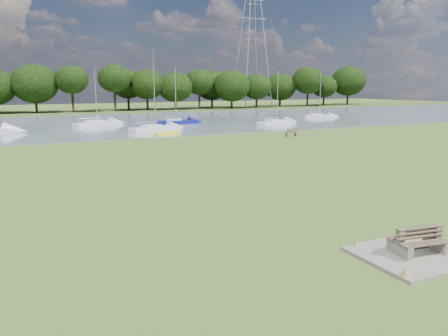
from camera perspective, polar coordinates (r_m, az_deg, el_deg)
name	(u,v)px	position (r m, az deg, el deg)	size (l,w,h in m)	color
ground	(237,178)	(27.78, 1.70, -1.33)	(220.00, 220.00, 0.00)	olive
river	(109,124)	(67.57, -14.76, 5.63)	(220.00, 40.00, 0.10)	slate
far_bank	(82,112)	(97.14, -18.11, 6.99)	(220.00, 20.00, 0.40)	#4C6626
concrete_pad	(418,254)	(17.05, 23.96, -10.20)	(4.20, 3.20, 0.10)	gray
bench_pair	(419,241)	(16.89, 24.08, -8.73)	(2.02, 1.35, 1.02)	gray
riverbank_bench	(291,133)	(49.99, 8.78, 4.57)	(1.38, 0.45, 0.84)	brown
kayak	(167,133)	(51.18, -7.43, 4.51)	(3.29, 0.77, 0.33)	yellow
pylon	(253,17)	(108.63, 3.75, 19.06)	(7.23, 5.07, 33.92)	#93969C
tree_line	(89,83)	(93.16, -17.25, 10.58)	(144.88, 8.26, 10.00)	black
sailboat_0	(319,115)	(78.23, 12.30, 6.78)	(5.68, 2.88, 8.13)	silver
sailboat_1	(176,121)	(64.73, -6.34, 6.17)	(6.25, 1.79, 8.29)	navy
sailboat_4	(155,127)	(55.52, -9.04, 5.32)	(6.88, 3.59, 9.84)	silver
sailboat_6	(277,121)	(64.36, 6.88, 6.06)	(6.64, 3.26, 7.69)	silver
sailboat_7	(97,122)	(63.92, -16.29, 5.74)	(6.94, 4.18, 7.94)	silver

